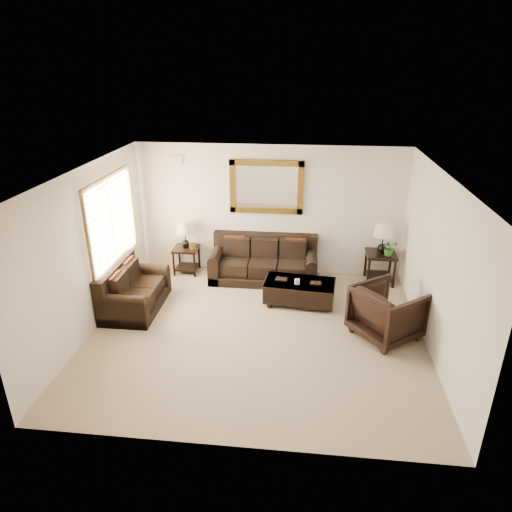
# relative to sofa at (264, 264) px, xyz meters

# --- Properties ---
(room) EXTENTS (5.51, 5.01, 2.71)m
(room) POSITION_rel_sofa_xyz_m (0.07, -2.07, 1.03)
(room) COLOR #85715C
(room) RESTS_ON ground
(window) EXTENTS (0.07, 1.96, 1.66)m
(window) POSITION_rel_sofa_xyz_m (-2.63, -1.17, 1.23)
(window) COLOR white
(window) RESTS_ON room
(mirror) EXTENTS (1.50, 0.06, 1.10)m
(mirror) POSITION_rel_sofa_xyz_m (-0.00, 0.40, 1.53)
(mirror) COLOR #503810
(mirror) RESTS_ON room
(air_vent) EXTENTS (0.25, 0.02, 0.18)m
(air_vent) POSITION_rel_sofa_xyz_m (-1.83, 0.41, 2.03)
(air_vent) COLOR #999999
(air_vent) RESTS_ON room
(sofa) EXTENTS (2.18, 0.94, 0.89)m
(sofa) POSITION_rel_sofa_xyz_m (0.00, 0.00, 0.00)
(sofa) COLOR black
(sofa) RESTS_ON room
(loveseat) EXTENTS (0.89, 1.50, 0.84)m
(loveseat) POSITION_rel_sofa_xyz_m (-2.27, -1.50, -0.01)
(loveseat) COLOR black
(loveseat) RESTS_ON room
(end_table_left) EXTENTS (0.52, 0.52, 1.14)m
(end_table_left) POSITION_rel_sofa_xyz_m (-1.67, 0.13, 0.42)
(end_table_left) COLOR black
(end_table_left) RESTS_ON room
(end_table_right) EXTENTS (0.59, 0.59, 1.29)m
(end_table_right) POSITION_rel_sofa_xyz_m (2.36, 0.10, 0.52)
(end_table_right) COLOR black
(end_table_right) RESTS_ON room
(coffee_table) EXTENTS (1.36, 0.83, 0.55)m
(coffee_table) POSITION_rel_sofa_xyz_m (0.76, -0.99, -0.05)
(coffee_table) COLOR black
(coffee_table) RESTS_ON room
(armchair) EXTENTS (1.28, 1.29, 0.97)m
(armchair) POSITION_rel_sofa_xyz_m (2.20, -1.95, 0.16)
(armchair) COLOR black
(armchair) RESTS_ON floor
(potted_plant) EXTENTS (0.38, 0.40, 0.25)m
(potted_plant) POSITION_rel_sofa_xyz_m (2.49, -0.01, 0.44)
(potted_plant) COLOR #296121
(potted_plant) RESTS_ON end_table_right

